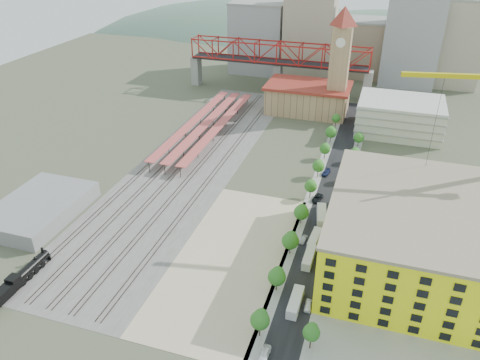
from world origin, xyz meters
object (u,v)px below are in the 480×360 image
(clock_tower, at_px, (341,53))
(site_trailer_b, at_px, (309,258))
(site_trailer_c, at_px, (315,239))
(car_0, at_px, (265,354))
(construction_building, at_px, (418,236))
(locomotive, at_px, (23,276))
(site_trailer_d, at_px, (322,216))
(site_trailer_a, at_px, (295,302))

(clock_tower, xyz_separation_m, site_trailer_b, (8.00, -106.69, -27.47))
(site_trailer_c, distance_m, car_0, 42.05)
(construction_building, xyz_separation_m, car_0, (-29.00, -40.00, -8.62))
(construction_building, bearing_deg, site_trailer_c, 175.72)
(locomotive, xyz_separation_m, site_trailer_d, (66.00, 50.11, -0.52))
(locomotive, bearing_deg, site_trailer_b, 24.08)
(site_trailer_c, bearing_deg, car_0, -90.11)
(site_trailer_d, xyz_separation_m, car_0, (-3.00, -53.92, -0.61))
(site_trailer_b, bearing_deg, site_trailer_c, 90.33)
(construction_building, distance_m, site_trailer_a, 36.29)
(clock_tower, distance_m, construction_building, 107.36)
(site_trailer_c, bearing_deg, site_trailer_a, -86.02)
(site_trailer_b, relative_size, car_0, 1.94)
(car_0, bearing_deg, site_trailer_a, 81.44)
(construction_building, bearing_deg, site_trailer_d, 151.83)
(locomotive, bearing_deg, site_trailer_c, 30.01)
(clock_tower, xyz_separation_m, site_trailer_c, (8.00, -98.05, -27.50))
(site_trailer_d, bearing_deg, site_trailer_c, -99.64)
(site_trailer_b, relative_size, site_trailer_d, 0.88)
(construction_building, distance_m, car_0, 50.15)
(locomotive, xyz_separation_m, car_0, (63.00, -3.82, -1.13))
(construction_building, xyz_separation_m, site_trailer_c, (-26.00, 1.94, -8.21))
(clock_tower, relative_size, site_trailer_c, 5.93)
(construction_building, distance_m, site_trailer_c, 27.33)
(site_trailer_b, xyz_separation_m, car_0, (-3.00, -33.31, -0.44))
(site_trailer_b, xyz_separation_m, site_trailer_c, (0.00, 8.63, -0.03))
(construction_building, bearing_deg, car_0, -125.94)
(site_trailer_b, bearing_deg, site_trailer_a, -89.67)
(site_trailer_c, height_order, car_0, site_trailer_c)
(site_trailer_a, height_order, site_trailer_b, site_trailer_a)
(clock_tower, height_order, site_trailer_d, clock_tower)
(clock_tower, distance_m, site_trailer_b, 110.45)
(site_trailer_a, bearing_deg, site_trailer_d, 90.32)
(clock_tower, distance_m, car_0, 142.84)
(site_trailer_c, xyz_separation_m, site_trailer_d, (0.00, 11.98, 0.19))
(construction_building, xyz_separation_m, locomotive, (-92.00, -36.18, -7.50))
(locomotive, xyz_separation_m, site_trailer_c, (66.00, 38.13, -0.71))
(construction_building, distance_m, locomotive, 99.14)
(car_0, bearing_deg, construction_building, 56.10)
(clock_tower, bearing_deg, site_trailer_d, -84.69)
(site_trailer_c, distance_m, site_trailer_d, 11.98)
(construction_building, relative_size, locomotive, 2.47)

